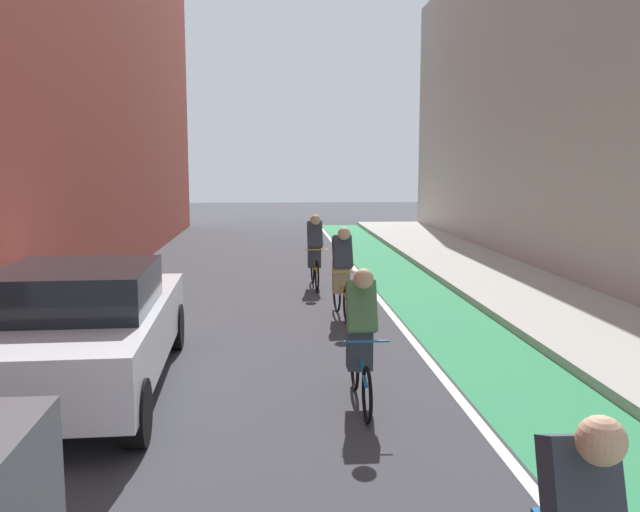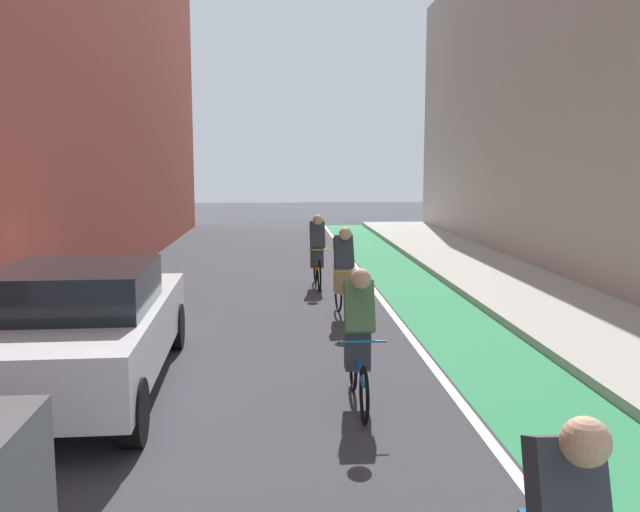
{
  "view_description": "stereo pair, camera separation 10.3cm",
  "coord_description": "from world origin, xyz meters",
  "px_view_note": "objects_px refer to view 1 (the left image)",
  "views": [
    {
      "loc": [
        -0.3,
        2.39,
        2.68
      ],
      "look_at": [
        0.4,
        11.87,
        1.39
      ],
      "focal_mm": 37.82,
      "sensor_mm": 36.0,
      "label": 1
    },
    {
      "loc": [
        -0.19,
        2.38,
        2.68
      ],
      "look_at": [
        0.4,
        11.87,
        1.39
      ],
      "focal_mm": 37.82,
      "sensor_mm": 36.0,
      "label": 2
    }
  ],
  "objects_px": {
    "cyclist_trailing": "(342,273)",
    "cyclist_far": "(315,249)",
    "parked_sedan_white": "(84,327)",
    "cyclist_mid": "(361,332)"
  },
  "relations": [
    {
      "from": "parked_sedan_white",
      "to": "cyclist_mid",
      "type": "bearing_deg",
      "value": -12.13
    },
    {
      "from": "parked_sedan_white",
      "to": "cyclist_mid",
      "type": "distance_m",
      "value": 3.27
    },
    {
      "from": "cyclist_trailing",
      "to": "cyclist_far",
      "type": "height_order",
      "value": "cyclist_trailing"
    },
    {
      "from": "parked_sedan_white",
      "to": "cyclist_far",
      "type": "xyz_separation_m",
      "value": [
        3.16,
        6.66,
        0.06
      ]
    },
    {
      "from": "cyclist_mid",
      "to": "cyclist_trailing",
      "type": "bearing_deg",
      "value": 86.7
    },
    {
      "from": "cyclist_mid",
      "to": "cyclist_trailing",
      "type": "distance_m",
      "value": 4.32
    },
    {
      "from": "cyclist_trailing",
      "to": "cyclist_far",
      "type": "xyz_separation_m",
      "value": [
        -0.28,
        3.03,
        0.04
      ]
    },
    {
      "from": "parked_sedan_white",
      "to": "cyclist_mid",
      "type": "relative_size",
      "value": 2.81
    },
    {
      "from": "parked_sedan_white",
      "to": "cyclist_trailing",
      "type": "distance_m",
      "value": 5.0
    },
    {
      "from": "cyclist_far",
      "to": "cyclist_trailing",
      "type": "bearing_deg",
      "value": -84.71
    }
  ]
}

